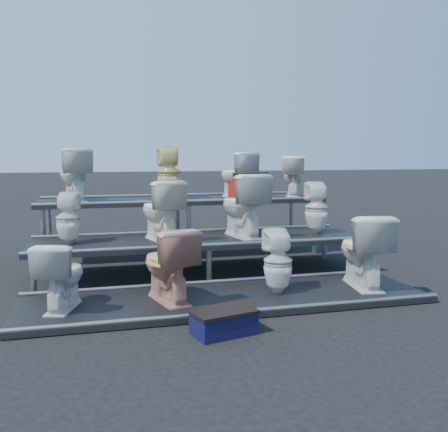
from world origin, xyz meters
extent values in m
plane|color=black|center=(0.00, 0.00, 0.00)|extent=(80.00, 80.00, 0.00)
cube|color=black|center=(0.00, -1.30, 0.03)|extent=(4.20, 1.20, 0.06)
cube|color=black|center=(0.00, 0.00, 0.23)|extent=(4.20, 1.20, 0.46)
cube|color=black|center=(0.00, 1.30, 0.43)|extent=(4.20, 1.20, 0.86)
imported|color=silver|center=(-1.63, -1.30, 0.39)|extent=(0.54, 0.72, 0.65)
imported|color=tan|center=(-0.61, -1.30, 0.44)|extent=(0.60, 0.82, 0.76)
imported|color=silver|center=(0.56, -1.30, 0.40)|extent=(0.34, 0.34, 0.68)
imported|color=silver|center=(1.57, -1.30, 0.47)|extent=(0.58, 0.87, 0.82)
imported|color=silver|center=(-1.61, 0.00, 0.77)|extent=(0.32, 0.33, 0.62)
imported|color=white|center=(-0.51, 0.00, 0.84)|extent=(0.59, 0.82, 0.76)
imported|color=silver|center=(0.56, 0.00, 0.87)|extent=(0.58, 0.87, 0.83)
imported|color=silver|center=(1.61, 0.00, 0.81)|extent=(0.37, 0.38, 0.70)
imported|color=silver|center=(-1.57, 1.30, 1.24)|extent=(0.57, 0.81, 0.75)
imported|color=#DBD182|center=(-0.20, 1.30, 1.26)|extent=(0.37, 0.38, 0.79)
imported|color=silver|center=(0.86, 1.30, 1.21)|extent=(0.59, 0.78, 0.70)
imported|color=white|center=(1.80, 1.30, 1.18)|extent=(0.57, 0.72, 0.64)
cube|color=maroon|center=(1.02, 1.23, 1.03)|extent=(0.57, 0.51, 0.34)
cube|color=#0F0E33|center=(-0.27, -2.20, 0.09)|extent=(0.57, 0.42, 0.19)
camera|label=1|loc=(-1.32, -6.18, 1.53)|focal=40.00mm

